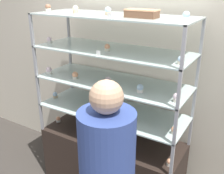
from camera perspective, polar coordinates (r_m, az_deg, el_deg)
back_wall at (r=2.85m, az=4.43°, el=4.70°), size 8.00×0.05×2.60m
display_base at (r=2.96m, az=0.00°, el=-15.91°), size 1.48×0.56×0.64m
display_riser_lower at (r=2.64m, az=0.00°, el=-5.31°), size 1.48×0.56×0.31m
display_riser_middle at (r=2.51m, az=0.00°, el=0.97°), size 1.48×0.56×0.31m
display_riser_upper at (r=2.42m, az=0.00°, el=7.81°), size 1.48×0.56×0.31m
display_riser_top at (r=2.37m, az=0.00°, el=15.08°), size 1.48×0.56×0.31m
layer_cake_centerpiece at (r=2.75m, az=-1.50°, el=-9.62°), size 0.20×0.20×0.12m
sheet_cake_frosted at (r=2.16m, az=6.49°, el=15.63°), size 0.26×0.13×0.06m
cupcake_0 at (r=3.10m, az=-11.62°, el=-6.91°), size 0.05×0.05×0.07m
cupcake_1 at (r=2.43m, az=12.39°, el=-15.71°), size 0.05×0.05×0.07m
price_tag_0 at (r=2.48m, az=1.89°, el=-14.58°), size 0.04×0.00×0.04m
cupcake_2 at (r=2.96m, az=-12.27°, el=-1.71°), size 0.05×0.05×0.07m
cupcake_3 at (r=2.52m, az=-1.15°, el=-5.44°), size 0.05×0.05×0.07m
cupcake_4 at (r=2.28m, az=13.37°, el=-9.17°), size 0.05×0.05×0.07m
price_tag_1 at (r=2.38m, az=-1.02°, el=-7.52°), size 0.04×0.00×0.04m
cupcake_5 at (r=2.78m, az=-13.57°, el=3.50°), size 0.06×0.06×0.07m
cupcake_6 at (r=2.58m, az=-8.04°, el=2.50°), size 0.06×0.06×0.07m
cupcake_7 at (r=2.41m, az=-0.89°, el=1.35°), size 0.06×0.06×0.07m
cupcake_8 at (r=2.25m, az=6.13°, el=-0.31°), size 0.06×0.06×0.07m
cupcake_9 at (r=2.12m, az=13.89°, el=-2.26°), size 0.06×0.06×0.07m
price_tag_2 at (r=2.21m, az=0.42°, el=-0.95°), size 0.04×0.00×0.04m
cupcake_10 at (r=2.76m, az=-13.48°, el=9.89°), size 0.05×0.05×0.06m
cupcake_11 at (r=2.36m, az=-1.05°, el=8.58°), size 0.05×0.05×0.06m
cupcake_12 at (r=2.02m, az=14.75°, el=5.68°), size 0.05×0.05×0.06m
price_tag_3 at (r=2.19m, az=-3.00°, el=7.32°), size 0.04×0.00×0.04m
cupcake_13 at (r=2.74m, az=-13.74°, el=16.40°), size 0.05×0.05×0.07m
cupcake_14 at (r=2.50m, az=-7.95°, el=16.37°), size 0.05×0.05×0.07m
cupcake_15 at (r=2.33m, az=-0.89°, el=16.20°), size 0.05×0.05×0.07m
cupcake_16 at (r=2.02m, az=15.84°, el=14.61°), size 0.05×0.05×0.07m
price_tag_4 at (r=2.08m, az=-0.56°, el=15.22°), size 0.04×0.00×0.04m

